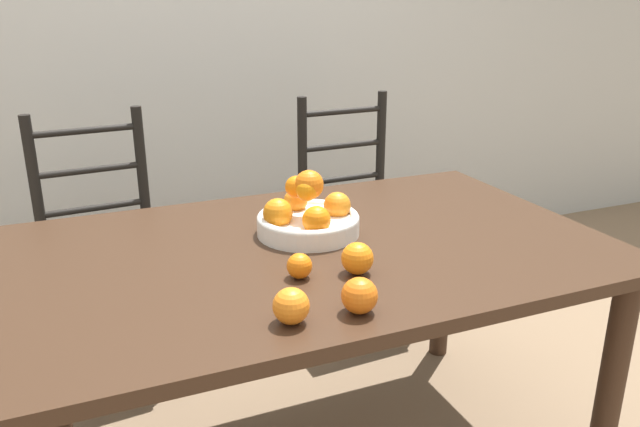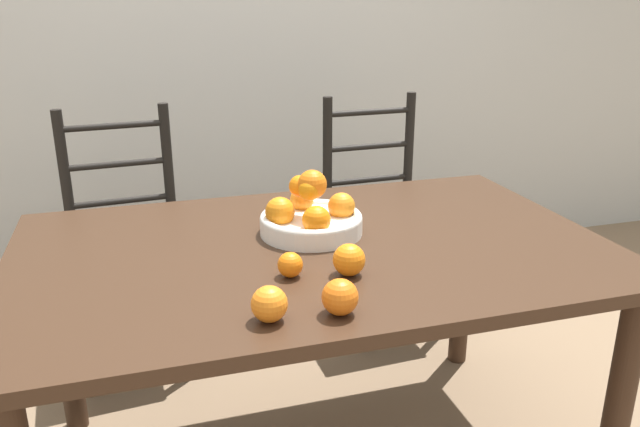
{
  "view_description": "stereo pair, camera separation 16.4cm",
  "coord_description": "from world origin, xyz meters",
  "px_view_note": "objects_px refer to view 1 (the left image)",
  "views": [
    {
      "loc": [
        -0.58,
        -1.44,
        1.36
      ],
      "look_at": [
        0.02,
        -0.0,
        0.82
      ],
      "focal_mm": 35.0,
      "sensor_mm": 36.0,
      "label": 1
    },
    {
      "loc": [
        -0.43,
        -1.49,
        1.36
      ],
      "look_at": [
        0.02,
        -0.0,
        0.82
      ],
      "focal_mm": 35.0,
      "sensor_mm": 36.0,
      "label": 2
    }
  ],
  "objects_px": {
    "orange_loose_0": "(291,306)",
    "chair_left": "(105,255)",
    "orange_loose_2": "(357,258)",
    "orange_loose_3": "(359,296)",
    "orange_loose_1": "(299,266)",
    "chair_right": "(357,219)",
    "fruit_bowl": "(307,216)"
  },
  "relations": [
    {
      "from": "orange_loose_2",
      "to": "fruit_bowl",
      "type": "bearing_deg",
      "value": 92.46
    },
    {
      "from": "orange_loose_0",
      "to": "chair_left",
      "type": "distance_m",
      "value": 1.26
    },
    {
      "from": "chair_left",
      "to": "chair_right",
      "type": "relative_size",
      "value": 1.0
    },
    {
      "from": "orange_loose_2",
      "to": "chair_right",
      "type": "height_order",
      "value": "chair_right"
    },
    {
      "from": "fruit_bowl",
      "to": "chair_right",
      "type": "height_order",
      "value": "chair_right"
    },
    {
      "from": "orange_loose_1",
      "to": "chair_left",
      "type": "bearing_deg",
      "value": 111.49
    },
    {
      "from": "orange_loose_2",
      "to": "orange_loose_3",
      "type": "bearing_deg",
      "value": -114.67
    },
    {
      "from": "fruit_bowl",
      "to": "chair_left",
      "type": "bearing_deg",
      "value": 125.16
    },
    {
      "from": "orange_loose_1",
      "to": "orange_loose_2",
      "type": "bearing_deg",
      "value": -12.66
    },
    {
      "from": "fruit_bowl",
      "to": "orange_loose_3",
      "type": "height_order",
      "value": "fruit_bowl"
    },
    {
      "from": "chair_left",
      "to": "chair_right",
      "type": "distance_m",
      "value": 1.03
    },
    {
      "from": "fruit_bowl",
      "to": "orange_loose_3",
      "type": "xyz_separation_m",
      "value": [
        -0.07,
        -0.47,
        -0.01
      ]
    },
    {
      "from": "chair_right",
      "to": "fruit_bowl",
      "type": "bearing_deg",
      "value": -127.63
    },
    {
      "from": "orange_loose_0",
      "to": "orange_loose_1",
      "type": "distance_m",
      "value": 0.22
    },
    {
      "from": "orange_loose_1",
      "to": "orange_loose_3",
      "type": "relative_size",
      "value": 0.78
    },
    {
      "from": "orange_loose_2",
      "to": "chair_right",
      "type": "xyz_separation_m",
      "value": [
        0.5,
        1.02,
        -0.31
      ]
    },
    {
      "from": "orange_loose_3",
      "to": "orange_loose_0",
      "type": "bearing_deg",
      "value": 174.85
    },
    {
      "from": "orange_loose_2",
      "to": "orange_loose_3",
      "type": "height_order",
      "value": "same"
    },
    {
      "from": "chair_left",
      "to": "chair_right",
      "type": "height_order",
      "value": "same"
    },
    {
      "from": "orange_loose_0",
      "to": "chair_left",
      "type": "xyz_separation_m",
      "value": [
        -0.3,
        1.19,
        -0.31
      ]
    },
    {
      "from": "orange_loose_3",
      "to": "chair_left",
      "type": "bearing_deg",
      "value": 110.35
    },
    {
      "from": "orange_loose_3",
      "to": "chair_right",
      "type": "xyz_separation_m",
      "value": [
        0.58,
        1.2,
        -0.31
      ]
    },
    {
      "from": "orange_loose_3",
      "to": "chair_left",
      "type": "relative_size",
      "value": 0.08
    },
    {
      "from": "orange_loose_1",
      "to": "chair_right",
      "type": "height_order",
      "value": "chair_right"
    },
    {
      "from": "orange_loose_2",
      "to": "chair_left",
      "type": "xyz_separation_m",
      "value": [
        -0.53,
        1.02,
        -0.31
      ]
    },
    {
      "from": "orange_loose_3",
      "to": "orange_loose_2",
      "type": "bearing_deg",
      "value": 65.33
    },
    {
      "from": "orange_loose_0",
      "to": "chair_left",
      "type": "height_order",
      "value": "chair_left"
    },
    {
      "from": "orange_loose_0",
      "to": "orange_loose_2",
      "type": "distance_m",
      "value": 0.28
    },
    {
      "from": "chair_left",
      "to": "orange_loose_0",
      "type": "bearing_deg",
      "value": -80.83
    },
    {
      "from": "chair_left",
      "to": "orange_loose_3",
      "type": "bearing_deg",
      "value": -74.56
    },
    {
      "from": "fruit_bowl",
      "to": "chair_right",
      "type": "distance_m",
      "value": 0.95
    },
    {
      "from": "fruit_bowl",
      "to": "chair_right",
      "type": "xyz_separation_m",
      "value": [
        0.51,
        0.73,
        -0.32
      ]
    }
  ]
}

